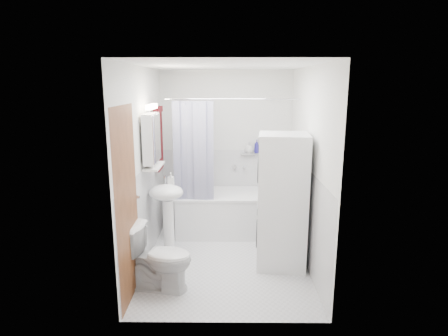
{
  "coord_description": "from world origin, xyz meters",
  "views": [
    {
      "loc": [
        0.01,
        -4.42,
        2.19
      ],
      "look_at": [
        -0.02,
        0.15,
        1.17
      ],
      "focal_mm": 30.0,
      "sensor_mm": 36.0,
      "label": 1
    }
  ],
  "objects_px": {
    "sink": "(167,203)",
    "washer_dryer": "(282,201)",
    "bathtub": "(231,210)",
    "toilet": "(159,258)"
  },
  "relations": [
    {
      "from": "bathtub",
      "to": "toilet",
      "type": "bearing_deg",
      "value": -116.49
    },
    {
      "from": "bathtub",
      "to": "sink",
      "type": "distance_m",
      "value": 1.2
    },
    {
      "from": "sink",
      "to": "washer_dryer",
      "type": "height_order",
      "value": "washer_dryer"
    },
    {
      "from": "sink",
      "to": "washer_dryer",
      "type": "distance_m",
      "value": 1.46
    },
    {
      "from": "toilet",
      "to": "sink",
      "type": "bearing_deg",
      "value": 12.45
    },
    {
      "from": "sink",
      "to": "washer_dryer",
      "type": "xyz_separation_m",
      "value": [
        1.43,
        -0.25,
        0.11
      ]
    },
    {
      "from": "bathtub",
      "to": "washer_dryer",
      "type": "bearing_deg",
      "value": -59.89
    },
    {
      "from": "bathtub",
      "to": "sink",
      "type": "bearing_deg",
      "value": -136.93
    },
    {
      "from": "sink",
      "to": "washer_dryer",
      "type": "bearing_deg",
      "value": -9.72
    },
    {
      "from": "sink",
      "to": "washer_dryer",
      "type": "relative_size",
      "value": 0.64
    }
  ]
}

